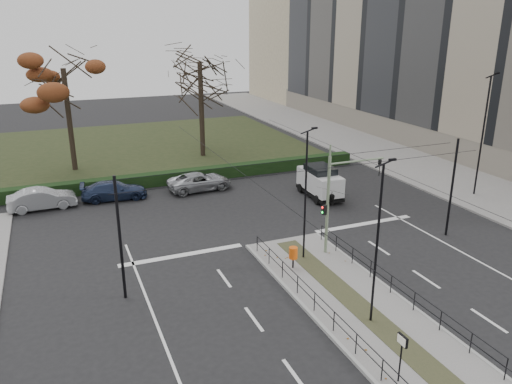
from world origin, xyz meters
TOP-DOWN VIEW (x-y plane):
  - ground at (0.00, 0.00)m, footprint 140.00×140.00m
  - median_island at (0.00, -2.50)m, footprint 4.40×15.00m
  - sidewalk_east at (18.00, 22.00)m, footprint 8.00×90.00m
  - park at (-6.00, 32.00)m, footprint 38.00×26.00m
  - hedge at (-6.00, 18.60)m, footprint 38.00×1.00m
  - apartment_block at (27.97, 23.97)m, footprint 13.09×52.10m
  - median_railing at (0.00, -2.60)m, footprint 4.14×13.24m
  - catenary at (0.00, 1.62)m, footprint 20.00×34.00m
  - traffic_light at (1.76, 2.46)m, footprint 3.79×2.10m
  - litter_bin at (-1.08, 1.47)m, footprint 0.45×0.45m
  - info_panel at (-1.50, -7.80)m, footprint 0.11×0.49m
  - streetlamp_median_near at (-0.16, -4.20)m, footprint 0.60×0.12m
  - streetlamp_median_far at (0.01, 2.33)m, footprint 0.60×0.12m
  - streetlamp_sidewalk at (16.81, 6.98)m, footprint 0.74×0.15m
  - parked_car_second at (-13.08, 16.24)m, footprint 4.55×1.75m
  - parked_car_third at (-8.21, 16.44)m, footprint 4.82×2.31m
  - parked_car_fourth at (-1.81, 16.13)m, footprint 5.05×2.60m
  - white_van at (5.95, 11.19)m, footprint 2.19×4.47m
  - rust_tree at (-10.42, 25.52)m, footprint 7.38×7.38m
  - bare_tree_center at (2.15, 28.49)m, footprint 7.55×7.55m
  - bare_tree_near at (1.37, 25.98)m, footprint 5.91×5.91m

SIDE VIEW (x-z plane):
  - ground at x=0.00m, z-range 0.00..0.00m
  - park at x=-6.00m, z-range 0.00..0.10m
  - median_island at x=0.00m, z-range 0.00..0.14m
  - sidewalk_east at x=18.00m, z-range 0.00..0.14m
  - hedge at x=-6.00m, z-range 0.00..1.00m
  - parked_car_third at x=-8.21m, z-range 0.00..1.35m
  - parked_car_fourth at x=-1.81m, z-range 0.00..1.36m
  - parked_car_second at x=-13.08m, z-range 0.00..1.48m
  - litter_bin at x=-1.08m, z-range 0.39..1.54m
  - median_railing at x=0.00m, z-range 0.52..1.44m
  - white_van at x=5.95m, z-range 0.05..2.41m
  - info_panel at x=-1.50m, z-range 0.68..2.58m
  - traffic_light at x=1.76m, z-range 0.59..6.09m
  - catenary at x=0.00m, z-range 0.42..6.42m
  - streetlamp_median_near at x=-0.16m, z-range 0.20..7.35m
  - streetlamp_median_far at x=0.01m, z-range 0.20..7.36m
  - streetlamp_sidewalk at x=16.81m, z-range 0.21..9.09m
  - bare_tree_center at x=2.15m, z-range 2.06..11.99m
  - bare_tree_near at x=1.37m, z-range 2.41..14.12m
  - rust_tree at x=-10.42m, z-range 3.04..14.41m
  - apartment_block at x=27.97m, z-range -0.43..21.22m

